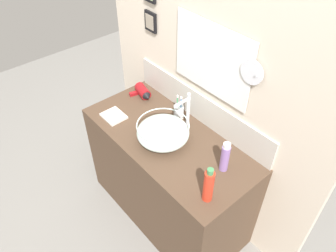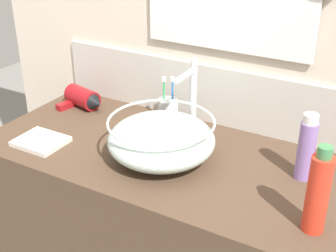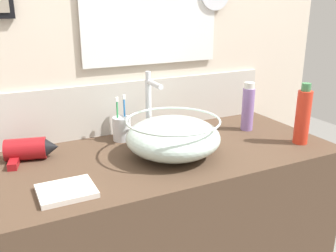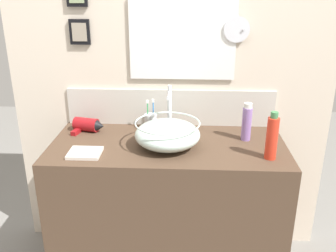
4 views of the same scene
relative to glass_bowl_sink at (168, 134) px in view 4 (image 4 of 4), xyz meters
name	(u,v)px [view 4 (image 4 of 4)]	position (x,y,z in m)	size (l,w,h in m)	color
vanity_counter	(168,209)	(0.00, 0.04, -0.48)	(1.25, 0.58, 0.83)	#4C3828
back_panel	(171,50)	(0.00, 0.36, 0.37)	(1.89, 0.09, 2.54)	beige
glass_bowl_sink	(168,134)	(0.00, 0.00, 0.00)	(0.34, 0.34, 0.14)	silver
faucet	(170,106)	(0.00, 0.20, 0.09)	(0.02, 0.13, 0.27)	silver
hair_drier	(88,125)	(-0.47, 0.19, -0.03)	(0.19, 0.14, 0.08)	maroon
toothbrush_cup	(151,122)	(-0.11, 0.23, -0.02)	(0.07, 0.07, 0.18)	silver
lotion_bottle	(247,122)	(0.42, 0.12, 0.03)	(0.05, 0.05, 0.21)	#8C6BB2
soap_dispenser	(272,137)	(0.51, -0.11, 0.04)	(0.06, 0.06, 0.24)	red
hand_towel	(85,153)	(-0.41, -0.11, -0.06)	(0.16, 0.14, 0.02)	silver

